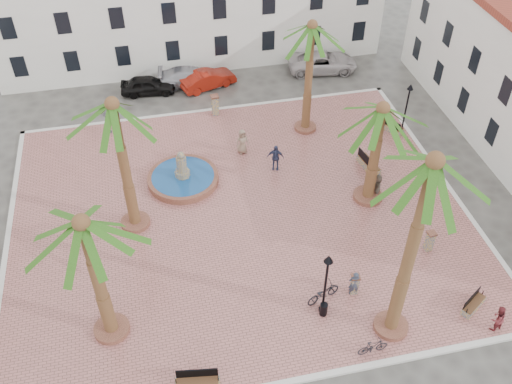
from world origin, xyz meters
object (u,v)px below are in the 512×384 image
Objects in this scene: car_red at (208,79)px; bollard_se at (355,284)px; palm_e at (381,122)px; bench_se at (473,305)px; lamppost_e at (408,100)px; pedestrian_fountain_b at (275,157)px; palm_sw at (86,238)px; cyclist_a at (354,283)px; bench_ne at (390,127)px; bench_e at (368,164)px; pedestrian_north at (109,122)px; car_silver at (191,77)px; bollard_e at (430,241)px; pedestrian_fountain_a at (242,142)px; pedestrian_east at (377,185)px; bollard_n at (215,105)px; car_black at (148,85)px; cyclist_b at (498,318)px; bench_s at (198,383)px; lamppost_s at (327,274)px; bicycle_a at (323,293)px; fountain at (183,177)px; palm_nw at (115,120)px; car_white at (323,62)px; bicycle_b at (373,347)px; litter_bin at (324,309)px; palm_s at (430,182)px; palm_ne at (311,38)px.

bollard_se is at bearing 172.62° from car_red.
bench_se is at bearing -75.97° from palm_e.
pedestrian_fountain_b is (-9.39, -1.91, -1.68)m from lamppost_e.
palm_sw is 13.20m from cyclist_a.
bench_ne is 1.07× the size of pedestrian_fountain_b.
pedestrian_north is (-15.87, 7.50, 0.55)m from bench_e.
bollard_e is at bearing -146.36° from car_silver.
pedestrian_fountain_a is 9.11m from pedestrian_east.
bollard_n is 0.38× the size of car_black.
cyclist_b is 26.62m from car_red.
bench_s reaches higher than bench_se.
lamppost_s reaches higher than bicycle_a.
fountain reaches higher than pedestrian_fountain_b.
bench_e is (14.74, 1.85, -6.88)m from palm_nw.
bollard_n is 17.53m from bicycle_a.
bench_se is 7.86m from lamppost_s.
car_white is at bearing -17.74° from bench_ne.
car_white is at bearing 82.82° from palm_e.
palm_sw is 3.83× the size of bench_s.
palm_sw is 4.98× the size of bollard_n.
palm_sw reaches higher than bicycle_b.
fountain is 12.64m from litter_bin.
pedestrian_north reaches higher than car_white.
bench_ne is 14.15m from car_red.
car_red is at bearing -110.11° from car_silver.
bench_ne is 1.20× the size of cyclist_a.
litter_bin is (-6.16, -10.13, 0.07)m from bench_e.
lamppost_s is 9.51m from pedestrian_east.
car_red is at bearing 65.38° from palm_nw.
lamppost_s is 2.51× the size of cyclist_a.
bench_se is 17.04m from pedestrian_fountain_a.
bollard_n is (-11.43, 4.51, 0.51)m from bench_ne.
bollard_n is 21.10m from bicycle_b.
palm_s is at bearing -11.72° from palm_sw.
pedestrian_fountain_a is at bearing 95.57° from litter_bin.
palm_sw is 0.96× the size of palm_ne.
pedestrian_fountain_b is at bearing 127.26° from bollard_e.
lamppost_e is 15.78m from bicycle_a.
lamppost_e is 2.11× the size of pedestrian_fountain_b.
car_red is (-11.99, 8.88, -2.03)m from lamppost_e.
lamppost_e reaches higher than bench_se.
fountain is 3.52× the size of bollard_se.
palm_e reaches higher than litter_bin.
palm_e reaches higher than bicycle_b.
pedestrian_fountain_b reaches higher than bench_e.
bench_s is 1.27× the size of pedestrian_east.
palm_nw reaches higher than pedestrian_east.
palm_s is 6.26× the size of pedestrian_north.
bicycle_a is at bearing -2.24° from palm_sw.
pedestrian_fountain_b is (1.69, -2.09, 0.03)m from pedestrian_fountain_a.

